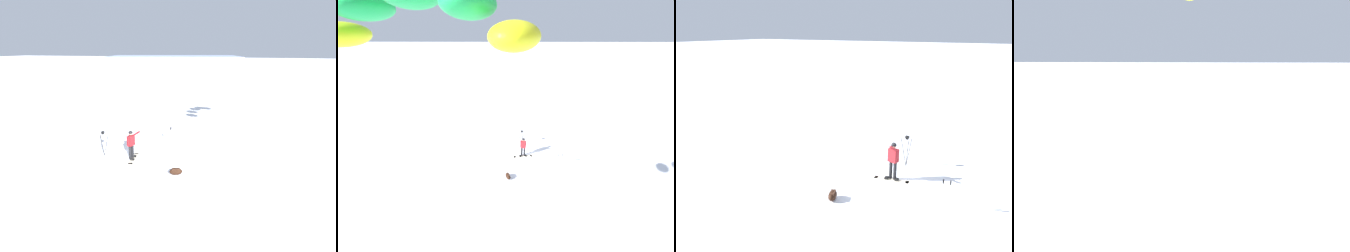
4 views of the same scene
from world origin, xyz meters
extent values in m
plane|color=white|center=(0.00, 0.00, 0.00)|extent=(300.00, 300.00, 0.00)
cylinder|color=black|center=(0.56, 0.34, 0.40)|extent=(0.14, 0.14, 0.79)
cylinder|color=black|center=(0.61, 0.55, 0.40)|extent=(0.14, 0.14, 0.79)
cube|color=maroon|center=(0.58, 0.45, 1.07)|extent=(0.35, 0.45, 0.56)
sphere|color=tan|center=(0.58, 0.45, 1.49)|extent=(0.21, 0.21, 0.21)
sphere|color=black|center=(0.58, 0.45, 1.52)|extent=(0.22, 0.22, 0.22)
cylinder|color=maroon|center=(0.31, 0.33, 1.46)|extent=(0.52, 0.22, 0.39)
cylinder|color=maroon|center=(0.65, 0.63, 1.07)|extent=(0.09, 0.09, 0.56)
cube|color=beige|center=(0.48, 0.44, 0.01)|extent=(0.50, 1.50, 0.02)
cylinder|color=beige|center=(0.58, -0.28, 0.01)|extent=(0.29, 0.29, 0.02)
cylinder|color=beige|center=(0.37, 1.17, 0.01)|extent=(0.29, 0.29, 0.02)
cube|color=black|center=(0.51, 0.23, 0.06)|extent=(0.22, 0.17, 0.08)
cube|color=black|center=(0.44, 0.66, 0.06)|extent=(0.22, 0.17, 0.08)
ellipsoid|color=black|center=(-2.26, 1.64, 0.17)|extent=(0.70, 0.49, 0.34)
cube|color=#402618|center=(-2.26, 1.64, 0.29)|extent=(0.42, 0.29, 0.08)
cylinder|color=#262628|center=(2.26, 0.63, 0.65)|extent=(0.04, 0.32, 1.30)
cylinder|color=#262628|center=(2.13, 0.41, 0.65)|extent=(0.28, 0.19, 1.30)
cylinder|color=#262628|center=(2.38, 0.42, 0.65)|extent=(0.29, 0.16, 1.30)
cube|color=black|center=(2.25, 0.48, 1.33)|extent=(0.10, 0.10, 0.06)
cube|color=black|center=(2.25, 0.48, 1.41)|extent=(0.12, 0.16, 0.10)
cylinder|color=gray|center=(-0.95, -2.30, 0.59)|extent=(0.12, 0.02, 1.18)
cylinder|color=black|center=(-0.95, -2.30, 1.11)|extent=(0.05, 0.05, 0.14)
cylinder|color=gray|center=(-0.99, -2.06, 0.59)|extent=(0.12, 0.03, 1.18)
cylinder|color=black|center=(-0.99, -2.06, 1.11)|extent=(0.05, 0.05, 0.14)
camera|label=1|loc=(-4.97, 12.75, 5.97)|focal=27.76mm
camera|label=2|loc=(-13.98, 1.59, 9.53)|focal=22.46mm
camera|label=3|loc=(-12.01, -4.66, 6.15)|focal=36.78mm
camera|label=4|loc=(7.48, 1.83, 7.13)|focal=39.26mm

